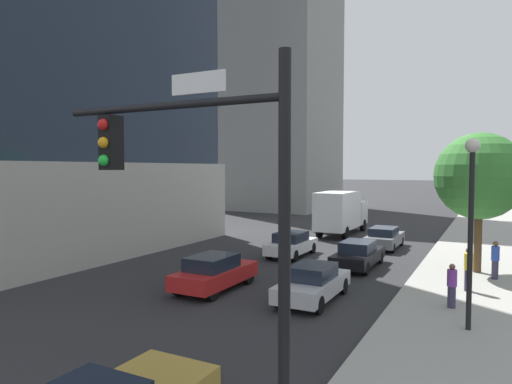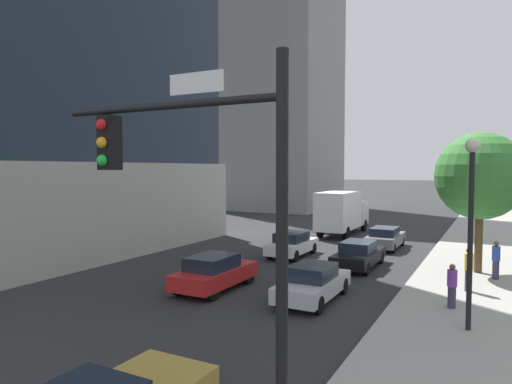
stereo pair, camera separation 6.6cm
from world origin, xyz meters
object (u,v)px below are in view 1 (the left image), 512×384
object	(u,v)px
street_lamp	(471,206)
car_red	(214,272)
car_silver	(313,283)
pedestrian_blue_shirt	(495,260)
traffic_light_pole	(205,193)
construction_building	(275,62)
box_truck	(341,211)
car_white	(291,244)
pedestrian_yellow_shirt	(468,269)
pedestrian_purple_shirt	(452,285)
street_tree	(479,176)
car_black	(358,254)
car_gray	(384,238)

from	to	relation	value
street_lamp	car_red	world-z (taller)	street_lamp
car_silver	pedestrian_blue_shirt	xyz separation A→B (m)	(6.27, 6.49, 0.33)
street_lamp	pedestrian_blue_shirt	world-z (taller)	street_lamp
traffic_light_pole	pedestrian_blue_shirt	bearing A→B (deg)	74.51
construction_building	box_truck	world-z (taller)	construction_building
car_silver	car_white	world-z (taller)	car_white
box_truck	car_red	bearing A→B (deg)	-90.00
traffic_light_pole	pedestrian_yellow_shirt	bearing A→B (deg)	75.31
construction_building	pedestrian_purple_shirt	bearing A→B (deg)	-56.17
street_tree	car_white	size ratio (longest dim) A/B	1.64
car_black	pedestrian_purple_shirt	world-z (taller)	pedestrian_purple_shirt
street_lamp	pedestrian_purple_shirt	distance (m)	3.78
pedestrian_blue_shirt	pedestrian_yellow_shirt	bearing A→B (deg)	-109.32
street_lamp	traffic_light_pole	bearing A→B (deg)	-113.43
construction_building	traffic_light_pole	world-z (taller)	construction_building
construction_building	car_red	size ratio (longest dim) A/B	10.32
box_truck	pedestrian_purple_shirt	bearing A→B (deg)	-60.80
street_tree	pedestrian_purple_shirt	xyz separation A→B (m)	(-0.63, -6.60, -3.81)
pedestrian_purple_shirt	pedestrian_yellow_shirt	xyz separation A→B (m)	(0.41, 2.70, 0.11)
street_tree	car_silver	xyz separation A→B (m)	(-5.52, -7.61, -4.06)
street_lamp	car_white	distance (m)	13.65
street_tree	car_white	bearing A→B (deg)	178.97
car_black	car_red	size ratio (longest dim) A/B	1.07
pedestrian_blue_shirt	car_silver	bearing A→B (deg)	-134.02
car_white	pedestrian_blue_shirt	size ratio (longest dim) A/B	2.37
pedestrian_purple_shirt	traffic_light_pole	bearing A→B (deg)	-106.15
car_white	pedestrian_purple_shirt	distance (m)	11.39
car_white	street_lamp	bearing A→B (deg)	-42.29
construction_building	street_tree	distance (m)	40.33
pedestrian_yellow_shirt	pedestrian_blue_shirt	bearing A→B (deg)	70.68
car_white	street_tree	bearing A→B (deg)	-1.03
car_silver	pedestrian_yellow_shirt	size ratio (longest dim) A/B	2.41
box_truck	car_silver	bearing A→B (deg)	-76.24
car_red	pedestrian_blue_shirt	bearing A→B (deg)	33.40
construction_building	pedestrian_blue_shirt	xyz separation A→B (m)	(25.19, -30.05, -17.62)
car_gray	car_white	distance (m)	6.70
car_black	box_truck	world-z (taller)	box_truck
car_silver	box_truck	size ratio (longest dim) A/B	0.60
pedestrian_purple_shirt	street_tree	bearing A→B (deg)	84.57
car_gray	car_silver	world-z (taller)	car_silver
car_red	car_white	bearing A→B (deg)	90.00
car_red	car_gray	size ratio (longest dim) A/B	1.01
car_silver	car_white	xyz separation A→B (m)	(-4.26, 7.79, 0.02)
street_tree	car_red	xyz separation A→B (m)	(-9.78, -8.07, -4.01)
car_gray	pedestrian_yellow_shirt	world-z (taller)	pedestrian_yellow_shirt
car_black	car_gray	xyz separation A→B (m)	(-0.00, 6.34, 0.01)
pedestrian_yellow_shirt	pedestrian_blue_shirt	xyz separation A→B (m)	(0.97, 2.78, -0.03)
construction_building	car_gray	xyz separation A→B (m)	(18.91, -23.57, -17.96)
car_gray	pedestrian_purple_shirt	size ratio (longest dim) A/B	2.68
car_red	construction_building	bearing A→B (deg)	111.61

